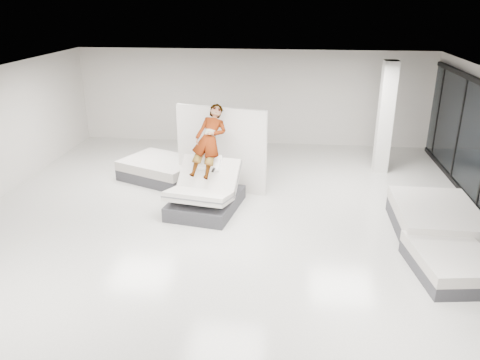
{
  "coord_description": "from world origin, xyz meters",
  "views": [
    {
      "loc": [
        1.34,
        -8.85,
        4.79
      ],
      "look_at": [
        0.27,
        0.77,
        1.0
      ],
      "focal_mm": 35.0,
      "sensor_mm": 36.0,
      "label": 1
    }
  ],
  "objects_px": {
    "hero_bed": "(205,195)",
    "flat_bed_right_far": "(435,219)",
    "column": "(385,118)",
    "divider_panel": "(221,149)",
    "flat_bed_right_near": "(451,263)",
    "flat_bed_left_far": "(161,169)",
    "person": "(209,155)",
    "remote": "(213,170)"
  },
  "relations": [
    {
      "from": "hero_bed",
      "to": "flat_bed_right_far",
      "type": "distance_m",
      "value": 5.19
    },
    {
      "from": "hero_bed",
      "to": "column",
      "type": "distance_m",
      "value": 5.77
    },
    {
      "from": "divider_panel",
      "to": "flat_bed_right_far",
      "type": "height_order",
      "value": "divider_panel"
    },
    {
      "from": "divider_panel",
      "to": "flat_bed_right_near",
      "type": "height_order",
      "value": "divider_panel"
    },
    {
      "from": "hero_bed",
      "to": "flat_bed_left_far",
      "type": "relative_size",
      "value": 0.87
    },
    {
      "from": "hero_bed",
      "to": "column",
      "type": "relative_size",
      "value": 0.67
    },
    {
      "from": "person",
      "to": "flat_bed_left_far",
      "type": "bearing_deg",
      "value": 146.22
    },
    {
      "from": "flat_bed_left_far",
      "to": "flat_bed_right_near",
      "type": "bearing_deg",
      "value": -32.42
    },
    {
      "from": "remote",
      "to": "column",
      "type": "xyz_separation_m",
      "value": [
        4.4,
        3.29,
        0.55
      ]
    },
    {
      "from": "remote",
      "to": "divider_panel",
      "type": "relative_size",
      "value": 0.06
    },
    {
      "from": "flat_bed_right_far",
      "to": "flat_bed_right_near",
      "type": "xyz_separation_m",
      "value": [
        -0.16,
        -1.69,
        -0.07
      ]
    },
    {
      "from": "flat_bed_right_near",
      "to": "flat_bed_left_far",
      "type": "xyz_separation_m",
      "value": [
        -6.61,
        4.2,
        0.04
      ]
    },
    {
      "from": "divider_panel",
      "to": "flat_bed_right_near",
      "type": "relative_size",
      "value": 1.29
    },
    {
      "from": "remote",
      "to": "column",
      "type": "relative_size",
      "value": 0.04
    },
    {
      "from": "person",
      "to": "divider_panel",
      "type": "distance_m",
      "value": 1.03
    },
    {
      "from": "flat_bed_right_far",
      "to": "person",
      "type": "bearing_deg",
      "value": 169.82
    },
    {
      "from": "remote",
      "to": "flat_bed_right_near",
      "type": "bearing_deg",
      "value": -15.04
    },
    {
      "from": "hero_bed",
      "to": "flat_bed_left_far",
      "type": "height_order",
      "value": "hero_bed"
    },
    {
      "from": "hero_bed",
      "to": "flat_bed_right_far",
      "type": "bearing_deg",
      "value": -6.48
    },
    {
      "from": "person",
      "to": "remote",
      "type": "height_order",
      "value": "person"
    },
    {
      "from": "divider_panel",
      "to": "flat_bed_left_far",
      "type": "distance_m",
      "value": 2.07
    },
    {
      "from": "flat_bed_right_near",
      "to": "divider_panel",
      "type": "bearing_deg",
      "value": 143.1
    },
    {
      "from": "hero_bed",
      "to": "remote",
      "type": "distance_m",
      "value": 0.71
    },
    {
      "from": "person",
      "to": "flat_bed_right_near",
      "type": "xyz_separation_m",
      "value": [
        4.94,
        -2.6,
        -1.06
      ]
    },
    {
      "from": "remote",
      "to": "flat_bed_left_far",
      "type": "relative_size",
      "value": 0.06
    },
    {
      "from": "hero_bed",
      "to": "divider_panel",
      "type": "xyz_separation_m",
      "value": [
        0.19,
        1.33,
        0.73
      ]
    },
    {
      "from": "flat_bed_right_far",
      "to": "column",
      "type": "xyz_separation_m",
      "value": [
        -0.54,
        3.83,
        1.29
      ]
    },
    {
      "from": "flat_bed_right_far",
      "to": "column",
      "type": "bearing_deg",
      "value": 98.01
    },
    {
      "from": "flat_bed_right_far",
      "to": "column",
      "type": "height_order",
      "value": "column"
    },
    {
      "from": "person",
      "to": "flat_bed_right_far",
      "type": "distance_m",
      "value": 5.27
    },
    {
      "from": "divider_panel",
      "to": "column",
      "type": "xyz_separation_m",
      "value": [
        4.43,
        1.91,
        0.49
      ]
    },
    {
      "from": "hero_bed",
      "to": "remote",
      "type": "height_order",
      "value": "hero_bed"
    },
    {
      "from": "person",
      "to": "remote",
      "type": "distance_m",
      "value": 0.48
    },
    {
      "from": "person",
      "to": "divider_panel",
      "type": "xyz_separation_m",
      "value": [
        0.13,
        1.0,
        -0.18
      ]
    },
    {
      "from": "column",
      "to": "remote",
      "type": "bearing_deg",
      "value": -143.21
    },
    {
      "from": "flat_bed_left_far",
      "to": "column",
      "type": "bearing_deg",
      "value": 11.93
    },
    {
      "from": "remote",
      "to": "flat_bed_right_far",
      "type": "distance_m",
      "value": 5.03
    },
    {
      "from": "flat_bed_right_near",
      "to": "flat_bed_left_far",
      "type": "bearing_deg",
      "value": 147.58
    },
    {
      "from": "person",
      "to": "column",
      "type": "height_order",
      "value": "column"
    },
    {
      "from": "remote",
      "to": "flat_bed_right_near",
      "type": "xyz_separation_m",
      "value": [
        4.78,
        -2.22,
        -0.81
      ]
    },
    {
      "from": "flat_bed_right_far",
      "to": "flat_bed_right_near",
      "type": "height_order",
      "value": "flat_bed_right_far"
    },
    {
      "from": "divider_panel",
      "to": "flat_bed_right_far",
      "type": "bearing_deg",
      "value": -7.39
    }
  ]
}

